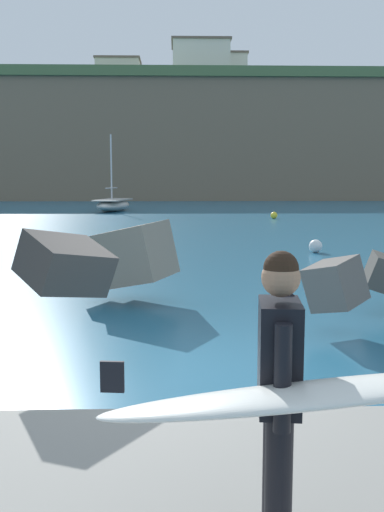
% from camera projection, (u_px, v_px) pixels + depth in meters
% --- Properties ---
extents(ground_plane, '(400.00, 400.00, 0.00)m').
position_uv_depth(ground_plane, '(166.00, 371.00, 7.31)').
color(ground_plane, '#235B7A').
extents(breakwater_jetty, '(32.46, 7.22, 2.70)m').
position_uv_depth(breakwater_jetty, '(88.00, 261.00, 9.48)').
color(breakwater_jetty, '#3D3A38').
rests_on(breakwater_jetty, ground).
extents(surfer_with_board, '(2.12, 1.26, 1.78)m').
position_uv_depth(surfer_with_board, '(287.00, 392.00, 3.05)').
color(surfer_with_board, black).
rests_on(surfer_with_board, walkway_path).
extents(boat_near_centre, '(2.93, 6.56, 5.98)m').
position_uv_depth(boat_near_centre, '(113.00, 205.00, 46.04)').
color(boat_near_centre, beige).
rests_on(boat_near_centre, ground).
extents(mooring_buoy_inner, '(0.44, 0.44, 0.44)m').
position_uv_depth(mooring_buoy_inner, '(316.00, 246.00, 19.40)').
color(mooring_buoy_inner, silver).
rests_on(mooring_buoy_inner, ground).
extents(mooring_buoy_outer, '(0.44, 0.44, 0.44)m').
position_uv_depth(mooring_buoy_outer, '(274.00, 215.00, 36.90)').
color(mooring_buoy_outer, yellow).
rests_on(mooring_buoy_outer, ground).
extents(headland_bluff, '(107.72, 38.66, 15.78)m').
position_uv_depth(headland_bluff, '(248.00, 144.00, 87.78)').
color(headland_bluff, '#756651').
rests_on(headland_bluff, ground).
extents(station_building_west, '(7.43, 4.99, 5.32)m').
position_uv_depth(station_building_west, '(222.00, 72.00, 86.32)').
color(station_building_west, silver).
rests_on(station_building_west, headland_bluff).
extents(station_building_central, '(6.98, 5.53, 5.44)m').
position_uv_depth(station_building_central, '(118.00, 77.00, 90.47)').
color(station_building_central, beige).
rests_on(station_building_central, headland_bluff).
extents(station_building_east, '(4.24, 7.71, 4.19)m').
position_uv_depth(station_building_east, '(172.00, 86.00, 95.03)').
color(station_building_east, '#B2ADA3').
rests_on(station_building_east, headland_bluff).
extents(station_building_annex, '(8.30, 7.33, 6.22)m').
position_uv_depth(station_building_annex, '(201.00, 65.00, 82.87)').
color(station_building_annex, silver).
rests_on(station_building_annex, headland_bluff).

